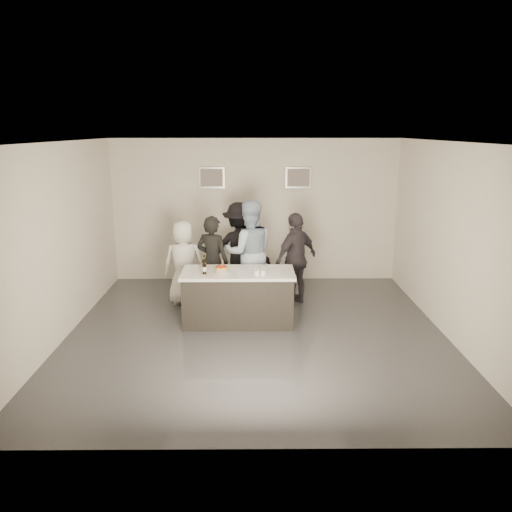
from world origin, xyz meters
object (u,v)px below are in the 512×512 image
(cake, at_px, (221,270))
(person_main_black, at_px, (213,262))
(person_main_blue, at_px, (249,253))
(person_guest_right, at_px, (296,259))
(bar_counter, at_px, (238,297))
(beer_bottle_a, at_px, (204,262))
(beer_bottle_b, at_px, (204,266))
(person_guest_back, at_px, (240,250))
(person_guest_left, at_px, (184,263))

(cake, xyz_separation_m, person_main_black, (-0.21, 0.87, -0.09))
(person_main_blue, xyz_separation_m, person_guest_right, (0.86, -0.03, -0.11))
(bar_counter, distance_m, beer_bottle_a, 0.82)
(person_main_blue, bearing_deg, cake, 59.10)
(beer_bottle_b, height_order, person_guest_back, person_guest_back)
(person_guest_right, bearing_deg, person_main_blue, -43.95)
(beer_bottle_a, bearing_deg, person_main_black, 83.78)
(cake, relative_size, person_guest_left, 0.13)
(person_guest_back, bearing_deg, person_guest_left, 33.49)
(beer_bottle_a, bearing_deg, person_guest_back, 67.05)
(person_main_black, bearing_deg, beer_bottle_a, 106.19)
(beer_bottle_a, relative_size, person_guest_right, 0.15)
(person_main_blue, relative_size, person_guest_back, 1.06)
(bar_counter, xyz_separation_m, person_main_blue, (0.18, 0.99, 0.52))
(beer_bottle_a, distance_m, beer_bottle_b, 0.25)
(cake, height_order, person_guest_back, person_guest_back)
(beer_bottle_a, relative_size, person_main_black, 0.15)
(bar_counter, xyz_separation_m, person_guest_left, (-1.03, 0.99, 0.33))
(beer_bottle_a, distance_m, person_guest_left, 1.03)
(person_main_blue, bearing_deg, beer_bottle_a, 43.09)
(beer_bottle_a, xyz_separation_m, person_main_blue, (0.74, 0.89, -0.06))
(person_guest_left, distance_m, person_guest_right, 2.07)
(person_main_blue, bearing_deg, bar_counter, 72.68)
(beer_bottle_a, distance_m, person_guest_right, 1.83)
(bar_counter, relative_size, person_guest_back, 1.01)
(beer_bottle_a, xyz_separation_m, person_guest_right, (1.61, 0.86, -0.17))
(person_guest_back, bearing_deg, beer_bottle_a, 76.69)
(person_guest_right, bearing_deg, person_main_black, -37.46)
(bar_counter, height_order, beer_bottle_b, beer_bottle_b)
(cake, xyz_separation_m, beer_bottle_a, (-0.29, 0.13, 0.09))
(cake, distance_m, person_guest_back, 1.51)
(beer_bottle_a, xyz_separation_m, person_guest_left, (-0.46, 0.89, -0.25))
(beer_bottle_b, height_order, person_main_black, person_main_black)
(person_main_black, bearing_deg, cake, 125.98)
(beer_bottle_a, relative_size, person_guest_left, 0.17)
(bar_counter, height_order, person_guest_back, person_guest_back)
(person_main_blue, relative_size, person_guest_right, 1.13)
(bar_counter, xyz_separation_m, beer_bottle_b, (-0.54, -0.15, 0.58))
(bar_counter, height_order, beer_bottle_a, beer_bottle_a)
(cake, bearing_deg, beer_bottle_b, -156.67)
(bar_counter, bearing_deg, person_guest_right, 42.66)
(bar_counter, relative_size, beer_bottle_b, 7.15)
(beer_bottle_a, distance_m, person_main_blue, 1.16)
(person_main_blue, height_order, person_guest_back, person_main_blue)
(beer_bottle_a, xyz_separation_m, person_guest_back, (0.57, 1.35, -0.11))
(person_guest_back, bearing_deg, person_guest_right, 164.76)
(beer_bottle_b, height_order, person_main_blue, person_main_blue)
(person_main_black, distance_m, person_guest_back, 0.79)
(cake, distance_m, person_main_black, 0.90)
(beer_bottle_a, bearing_deg, person_main_blue, 50.09)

